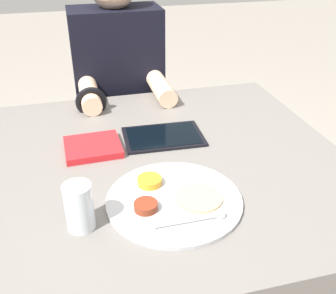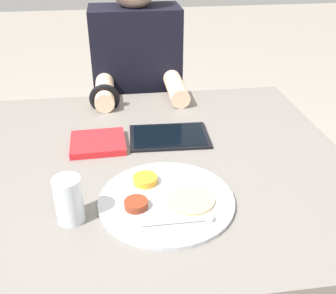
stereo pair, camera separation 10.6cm
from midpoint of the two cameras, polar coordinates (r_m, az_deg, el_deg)
name	(u,v)px [view 1 (the left image)]	position (r m, az deg, el deg)	size (l,w,h in m)	color
dining_table	(156,250)	(1.34, -4.15, -14.79)	(1.10, 0.99, 0.70)	slate
thali_tray	(174,200)	(0.95, -2.39, -7.74)	(0.33, 0.33, 0.03)	#B7BABF
red_notebook	(93,147)	(1.19, -13.38, -0.13)	(0.17, 0.15, 0.02)	silver
tablet_device	(163,136)	(1.23, -3.16, 1.46)	(0.25, 0.18, 0.01)	black
person_diner	(121,113)	(1.76, -8.60, 4.79)	(0.37, 0.43, 1.18)	black
drinking_glass	(79,207)	(0.89, -16.17, -8.45)	(0.06, 0.06, 0.11)	silver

